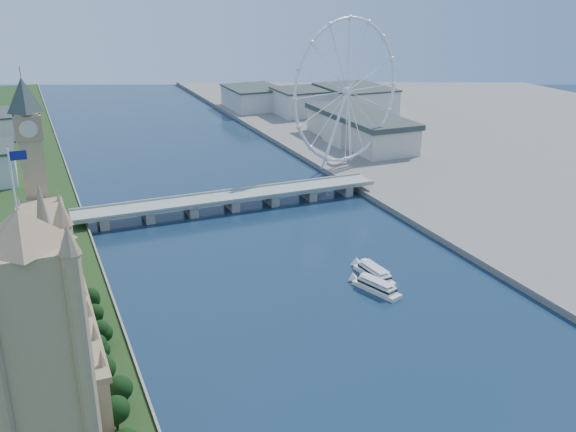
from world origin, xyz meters
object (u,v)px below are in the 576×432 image
victoria_tower (40,358)px  tour_boat_far (376,291)px  tour_boat_near (374,278)px  london_eye (347,92)px

victoria_tower → tour_boat_far: size_ratio=3.56×
victoria_tower → tour_boat_far: victoria_tower is taller
victoria_tower → tour_boat_near: bearing=31.7°
tour_boat_near → tour_boat_far: 16.70m
london_eye → tour_boat_far: bearing=-113.4°
london_eye → victoria_tower: bearing=-130.4°
london_eye → tour_boat_near: bearing=-113.2°
victoria_tower → tour_boat_near: (171.82, 106.16, -54.49)m
tour_boat_near → tour_boat_far: size_ratio=1.03×
tour_boat_far → london_eye: bearing=48.3°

